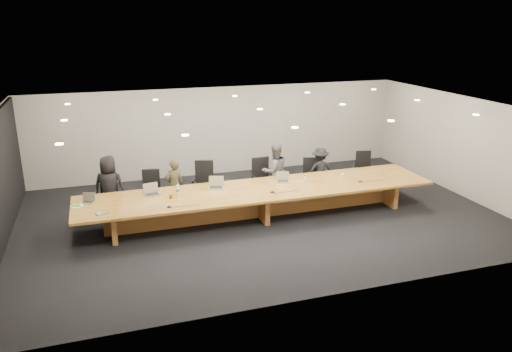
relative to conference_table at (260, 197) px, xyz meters
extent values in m
plane|color=black|center=(0.00, 0.00, -0.52)|extent=(12.00, 12.00, 0.00)
cube|color=beige|center=(0.00, 4.00, 0.88)|extent=(12.00, 0.02, 2.80)
cube|color=brown|center=(0.00, 0.00, 0.20)|extent=(9.00, 1.80, 0.06)
cube|color=brown|center=(0.00, 0.00, -0.18)|extent=(7.65, 0.15, 0.69)
cube|color=brown|center=(-3.60, 0.00, -0.18)|extent=(0.12, 1.26, 0.69)
cube|color=brown|center=(0.00, 0.00, -0.18)|extent=(0.12, 1.26, 0.69)
cube|color=brown|center=(3.60, 0.00, -0.18)|extent=(0.12, 1.26, 0.69)
imported|color=black|center=(-3.59, 1.17, 0.28)|extent=(0.91, 0.74, 1.61)
imported|color=#36321D|center=(-1.97, 1.15, 0.17)|extent=(0.55, 0.41, 1.38)
imported|color=#545557|center=(0.85, 1.20, 0.27)|extent=(0.84, 0.69, 1.58)
imported|color=black|center=(2.26, 1.27, 0.14)|extent=(0.91, 0.58, 1.33)
cylinder|color=silver|center=(-2.03, 0.18, 0.35)|extent=(0.10, 0.10, 0.25)
cylinder|color=brown|center=(-2.23, -0.01, 0.28)|extent=(0.09, 0.09, 0.09)
cone|color=silver|center=(1.38, 0.30, 0.27)|extent=(0.09, 0.09, 0.08)
cone|color=silver|center=(2.42, 0.20, 0.28)|extent=(0.10, 0.10, 0.10)
cube|color=silver|center=(-4.35, 0.13, 0.24)|extent=(0.31, 0.28, 0.02)
cube|color=#59AC2E|center=(-4.36, 0.14, 0.26)|extent=(0.20, 0.15, 0.03)
cube|color=#A6A7AB|center=(-3.83, -0.53, 0.25)|extent=(0.26, 0.23, 0.03)
cone|color=black|center=(-2.36, -0.57, 0.25)|extent=(0.17, 0.17, 0.03)
cone|color=black|center=(0.21, -0.36, 0.25)|extent=(0.16, 0.16, 0.03)
cone|color=black|center=(2.69, -0.29, 0.25)|extent=(0.14, 0.14, 0.03)
camera|label=1|loc=(-3.76, -11.23, 4.33)|focal=35.00mm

